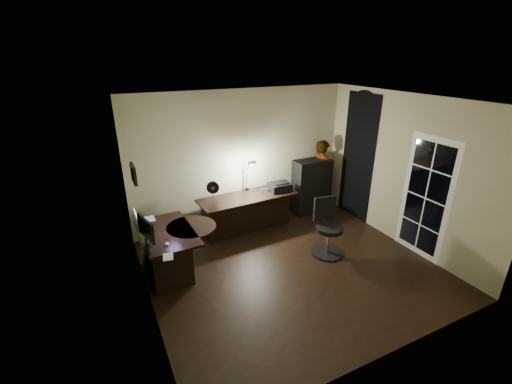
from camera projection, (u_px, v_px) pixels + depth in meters
name	position (u px, v px, depth m)	size (l,w,h in m)	color
floor	(292.00, 268.00, 5.68)	(4.50, 4.00, 0.01)	black
ceiling	(300.00, 101.00, 4.65)	(4.50, 4.00, 0.01)	silver
wall_back	(242.00, 158.00, 6.83)	(4.50, 0.01, 2.70)	tan
wall_front	(400.00, 260.00, 3.50)	(4.50, 0.01, 2.70)	tan
wall_left	(141.00, 223.00, 4.25)	(0.01, 4.00, 2.70)	tan
wall_right	(403.00, 171.00, 6.08)	(0.01, 4.00, 2.70)	tan
green_wall_overlay	(142.00, 223.00, 4.26)	(0.00, 4.00, 2.70)	#455D24
arched_doorway	(358.00, 158.00, 7.05)	(0.01, 0.90, 2.60)	black
french_door	(426.00, 198.00, 5.73)	(0.02, 0.92, 2.10)	white
framed_picture	(133.00, 174.00, 4.45)	(0.04, 0.30, 0.25)	black
desk_left	(169.00, 252.00, 5.44)	(0.79, 1.28, 0.74)	black
desk_right	(248.00, 213.00, 6.78)	(1.93, 0.68, 0.72)	black
cabinet	(311.00, 186.00, 7.48)	(0.80, 0.40, 1.19)	black
laptop_stand	(144.00, 223.00, 5.49)	(0.21, 0.18, 0.09)	silver
laptop	(145.00, 214.00, 5.45)	(0.30, 0.28, 0.20)	silver
monitor	(145.00, 237.00, 4.85)	(0.10, 0.48, 0.32)	black
mouse	(167.00, 244.00, 4.94)	(0.06, 0.09, 0.03)	silver
phone	(166.00, 240.00, 5.07)	(0.06, 0.12, 0.01)	black
pen	(179.00, 242.00, 5.01)	(0.01, 0.13, 0.01)	black
speaker	(148.00, 250.00, 4.67)	(0.06, 0.06, 0.16)	black
notepad	(168.00, 257.00, 4.65)	(0.13, 0.19, 0.01)	silver
desk_fan	(213.00, 190.00, 6.46)	(0.24, 0.13, 0.37)	black
headphones	(264.00, 190.00, 6.85)	(0.17, 0.07, 0.08)	navy
printer	(280.00, 187.00, 6.88)	(0.42, 0.33, 0.19)	black
desk_lamp	(247.00, 174.00, 6.80)	(0.18, 0.33, 0.73)	black
office_chair	(330.00, 228.00, 5.90)	(0.56, 0.56, 1.00)	black
person	(321.00, 175.00, 7.60)	(0.56, 0.38, 1.58)	#D8A88C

